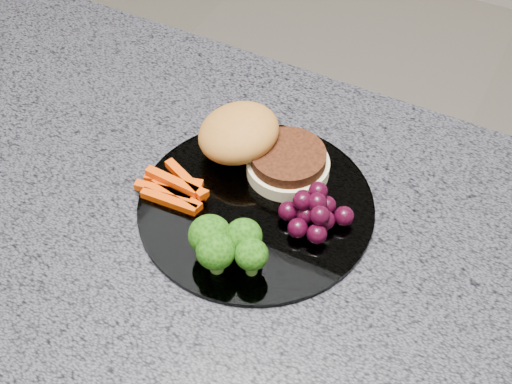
# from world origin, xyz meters

# --- Properties ---
(countertop) EXTENTS (1.20, 0.60, 0.04)m
(countertop) POSITION_xyz_m (0.00, 0.00, 0.88)
(countertop) COLOR #4A4A54
(countertop) RESTS_ON island_cabinet
(plate) EXTENTS (0.26, 0.26, 0.01)m
(plate) POSITION_xyz_m (-0.08, 0.06, 0.90)
(plate) COLOR white
(plate) RESTS_ON countertop
(burger) EXTENTS (0.17, 0.11, 0.05)m
(burger) POSITION_xyz_m (-0.11, 0.12, 0.93)
(burger) COLOR #FBECB0
(burger) RESTS_ON plate
(carrot_sticks) EXTENTS (0.08, 0.05, 0.02)m
(carrot_sticks) POSITION_xyz_m (-0.17, 0.03, 0.91)
(carrot_sticks) COLOR #DA4003
(carrot_sticks) RESTS_ON plate
(broccoli) EXTENTS (0.09, 0.07, 0.05)m
(broccoli) POSITION_xyz_m (-0.07, -0.02, 0.94)
(broccoli) COLOR #568B32
(broccoli) RESTS_ON plate
(grape_bunch) EXTENTS (0.08, 0.07, 0.04)m
(grape_bunch) POSITION_xyz_m (-0.02, 0.06, 0.92)
(grape_bunch) COLOR black
(grape_bunch) RESTS_ON plate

